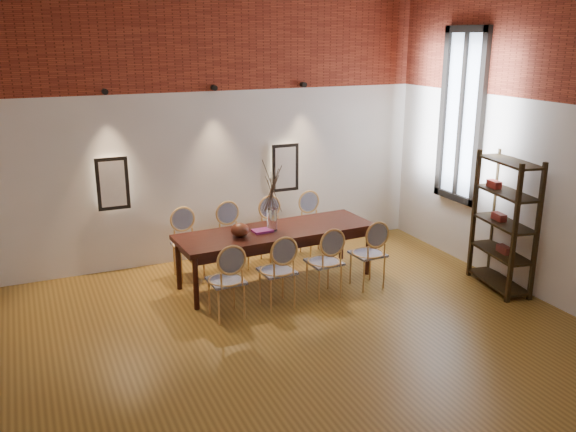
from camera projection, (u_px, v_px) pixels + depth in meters
name	position (u px, v px, depth m)	size (l,w,h in m)	color
floor	(303.00, 367.00, 6.27)	(7.00, 7.00, 0.02)	olive
wall_back	(199.00, 126.00, 8.81)	(7.00, 0.10, 4.00)	silver
brick_band_back	(197.00, 36.00, 8.39)	(7.00, 0.02, 1.50)	maroon
niche_left	(112.00, 183.00, 8.42)	(0.36, 0.06, 0.66)	#FFEAC6
niche_right	(284.00, 167.00, 9.43)	(0.36, 0.06, 0.66)	#FFEAC6
spot_fixture_left	(105.00, 92.00, 8.03)	(0.08, 0.08, 0.10)	black
spot_fixture_mid	(214.00, 88.00, 8.62)	(0.08, 0.08, 0.10)	black
spot_fixture_right	(303.00, 85.00, 9.16)	(0.08, 0.08, 0.10)	black
window_glass	(462.00, 116.00, 8.75)	(0.02, 0.78, 2.38)	silver
window_frame	(461.00, 116.00, 8.74)	(0.08, 0.90, 2.50)	black
window_mullion	(461.00, 116.00, 8.74)	(0.06, 0.06, 2.40)	black
dining_table	(276.00, 256.00, 8.32)	(2.70, 0.87, 0.75)	black
chair_near_a	(226.00, 280.00, 7.24)	(0.44, 0.44, 0.94)	tan
chair_near_b	(277.00, 271.00, 7.53)	(0.44, 0.44, 0.94)	tan
chair_near_c	(324.00, 262.00, 7.83)	(0.44, 0.44, 0.94)	tan
chair_near_d	(368.00, 254.00, 8.12)	(0.44, 0.44, 0.94)	tan
chair_far_a	(188.00, 245.00, 8.46)	(0.44, 0.44, 0.94)	tan
chair_far_b	(233.00, 238.00, 8.75)	(0.44, 0.44, 0.94)	tan
chair_far_c	(275.00, 231.00, 9.05)	(0.44, 0.44, 0.94)	tan
chair_far_d	(315.00, 225.00, 9.34)	(0.44, 0.44, 0.94)	tan
vase	(272.00, 219.00, 8.14)	(0.14, 0.14, 0.30)	silver
dried_branches	(272.00, 187.00, 8.01)	(0.50, 0.50, 0.70)	brown
bowl	(240.00, 230.00, 7.90)	(0.24, 0.24, 0.18)	#572513
book	(262.00, 231.00, 8.11)	(0.26, 0.18, 0.03)	#832474
shelving_rack	(504.00, 223.00, 7.98)	(0.38, 1.00, 1.80)	black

